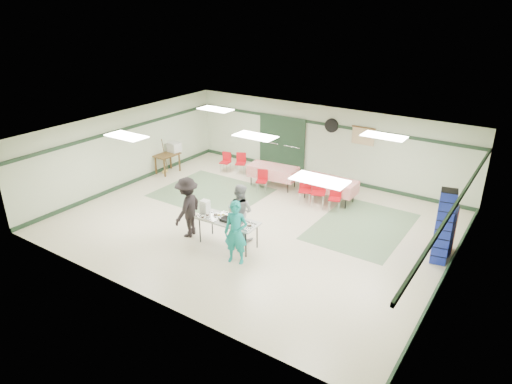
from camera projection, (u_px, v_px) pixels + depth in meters
The scene contains 42 objects.
floor at pixel (255, 222), 13.79m from camera, with size 11.00×11.00×0.00m, color beige.
ceiling at pixel (255, 135), 12.73m from camera, with size 11.00×11.00×0.00m, color silver.
wall_back at pixel (324, 143), 16.70m from camera, with size 11.00×11.00×0.00m, color beige.
wall_front at pixel (139, 244), 9.82m from camera, with size 11.00×11.00×0.00m, color beige.
wall_left at pixel (126, 148), 16.08m from camera, with size 9.00×9.00×0.00m, color beige.
wall_right at pixel (454, 230), 10.45m from camera, with size 9.00×9.00×0.00m, color beige.
trim_back at pixel (324, 124), 16.40m from camera, with size 11.00×0.06×0.10m, color #1B3220.
baseboard_back at pixel (321, 176), 17.19m from camera, with size 11.00×0.06×0.12m, color #1B3220.
trim_left at pixel (124, 129), 15.78m from camera, with size 9.00×0.06×0.10m, color #1B3220.
baseboard_left at pixel (130, 182), 16.57m from camera, with size 9.00×0.06×0.12m, color #1B3220.
trim_right at pixel (458, 201), 10.19m from camera, with size 9.00×0.06×0.10m, color #1B3220.
baseboard_right at pixel (444, 277), 10.97m from camera, with size 9.00×0.06×0.12m, color #1B3220.
green_patch_a at pixel (212, 193), 15.84m from camera, with size 3.50×3.00×0.01m, color slate.
green_patch_b at pixel (362, 226), 13.51m from camera, with size 2.50×3.50×0.01m, color slate.
double_door_left at pixel (272, 141), 17.90m from camera, with size 0.90×0.06×2.10m, color gray.
double_door_right at pixel (293, 145), 17.41m from camera, with size 0.90×0.06×2.10m, color gray.
door_frame at pixel (282, 143), 17.64m from camera, with size 2.00×0.03×2.15m, color #1B3220.
wall_fan at pixel (332, 126), 16.23m from camera, with size 0.50×0.50×0.10m, color black.
scroll_banner at pixel (363, 136), 15.69m from camera, with size 0.80×0.02×0.60m, color #D8BE87.
serving_table at pixel (228, 222), 12.23m from camera, with size 1.76×0.77×0.76m.
sheet_tray_right at pixel (242, 225), 11.91m from camera, with size 0.61×0.46×0.02m, color silver.
sheet_tray_mid at pixel (227, 217), 12.36m from camera, with size 0.56×0.42×0.02m, color silver.
sheet_tray_left at pixel (209, 216), 12.38m from camera, with size 0.63×0.48×0.02m, color silver.
baking_pan at pixel (229, 220), 12.12m from camera, with size 0.43×0.27×0.08m, color black.
foam_box_stack at pixel (205, 206), 12.56m from camera, with size 0.23×0.21×0.36m, color white.
volunteer_teal at pixel (236, 233), 11.39m from camera, with size 0.61×0.40×1.68m, color teal.
volunteer_grey at pixel (240, 212), 12.54m from camera, with size 0.79×0.62×1.63m, color gray.
volunteer_dark at pixel (188, 207), 12.69m from camera, with size 1.13×0.65×1.74m, color black.
dining_table_a at pixel (329, 184), 15.04m from camera, with size 1.80×0.82×0.77m.
dining_table_b at pixel (273, 171), 16.16m from camera, with size 1.81×0.95×0.77m.
chair_a at pixel (319, 189), 14.66m from camera, with size 0.57×0.57×0.94m.
chair_b at pixel (305, 187), 14.92m from camera, with size 0.52×0.52×0.85m.
chair_c at pixel (335, 196), 14.39m from camera, with size 0.47×0.47×0.80m.
chair_d at pixel (262, 178), 15.79m from camera, with size 0.47×0.47×0.78m.
chair_loose_a at pixel (241, 161), 17.44m from camera, with size 0.50×0.50×0.80m.
chair_loose_b at pixel (226, 160), 17.59m from camera, with size 0.42×0.42×0.77m.
crate_stack_blue_a at pixel (445, 231), 11.69m from camera, with size 0.38×0.38×1.48m, color #19299B.
crate_stack_red at pixel (448, 229), 12.02m from camera, with size 0.39×0.39×1.25m, color maroon.
crate_stack_blue_b at pixel (443, 227), 11.32m from camera, with size 0.38×0.38×1.99m, color #19299B.
printer_table at pixel (167, 157), 17.41m from camera, with size 0.65×0.97×0.74m.
office_printer at pixel (174, 147), 17.62m from camera, with size 0.45×0.39×0.36m, color beige.
broom at pixel (165, 155), 17.40m from camera, with size 0.03×0.03×1.35m, color brown.
Camera 1 is at (6.88, -10.23, 6.25)m, focal length 32.00 mm.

